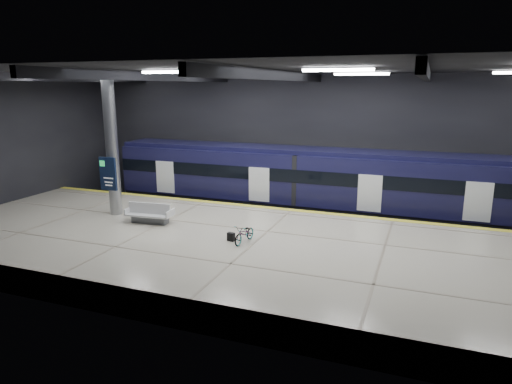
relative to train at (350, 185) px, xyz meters
The scene contains 10 objects.
ground 6.38m from the train, 114.47° to the right, with size 30.00×30.00×0.00m, color black.
room_shell 7.06m from the train, 114.49° to the right, with size 30.10×16.10×8.05m.
platform 8.51m from the train, 107.37° to the right, with size 30.00×11.00×1.10m, color beige.
safety_strip 3.83m from the train, 132.33° to the right, with size 30.00×0.40×0.01m, color yellow.
rails 3.19m from the train, behind, with size 30.00×1.52×0.16m.
train is the anchor object (origin of this frame).
bench 10.84m from the train, 138.02° to the right, with size 2.24×1.09×0.95m.
bicycle 8.75m from the train, 109.30° to the right, with size 0.51×1.46×0.77m, color #99999E.
pannier_bag 8.98m from the train, 112.93° to the right, with size 0.30×0.18×0.35m, color black.
info_column 12.59m from the train, 148.15° to the right, with size 0.90×0.78×6.90m.
Camera 1 is at (6.28, -19.03, 7.31)m, focal length 32.00 mm.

